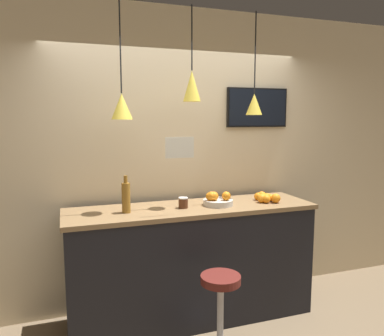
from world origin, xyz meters
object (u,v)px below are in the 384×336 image
(fruit_bowl, at_px, (217,200))
(juice_bottle, at_px, (126,197))
(spread_jar, at_px, (183,203))
(bar_stool, at_px, (221,309))
(mounted_tv, at_px, (257,108))

(fruit_bowl, height_order, juice_bottle, juice_bottle)
(fruit_bowl, relative_size, spread_jar, 2.86)
(bar_stool, bearing_deg, spread_jar, 98.71)
(spread_jar, relative_size, mounted_tv, 0.14)
(juice_bottle, relative_size, spread_jar, 3.33)
(mounted_tv, bearing_deg, spread_jar, -156.85)
(bar_stool, relative_size, juice_bottle, 2.16)
(bar_stool, distance_m, spread_jar, 0.94)
(bar_stool, xyz_separation_m, fruit_bowl, (0.22, 0.62, 0.70))
(fruit_bowl, bearing_deg, bar_stool, -109.70)
(bar_stool, bearing_deg, fruit_bowl, 70.30)
(bar_stool, bearing_deg, mounted_tv, 50.94)
(bar_stool, xyz_separation_m, juice_bottle, (-0.60, 0.63, 0.78))
(spread_jar, bearing_deg, mounted_tv, 23.15)
(bar_stool, distance_m, juice_bottle, 1.17)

